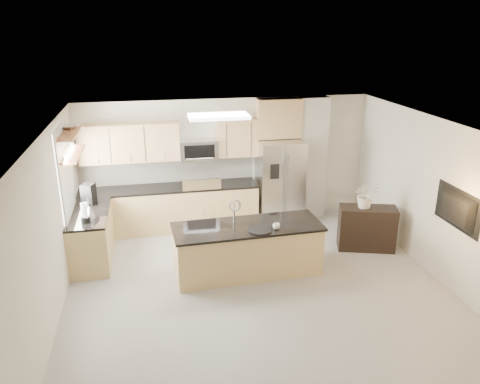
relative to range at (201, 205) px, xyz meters
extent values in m
plane|color=gray|center=(0.60, -2.92, -0.47)|extent=(6.50, 6.50, 0.00)
cube|color=white|center=(0.60, -2.92, 2.13)|extent=(6.00, 6.50, 0.02)
cube|color=silver|center=(0.60, 0.33, 0.83)|extent=(6.00, 0.02, 2.60)
cube|color=silver|center=(0.60, -6.17, 0.83)|extent=(6.00, 0.02, 2.60)
cube|color=silver|center=(-2.40, -2.92, 0.83)|extent=(0.02, 6.50, 2.60)
cube|color=silver|center=(3.60, -2.92, 0.83)|extent=(0.02, 6.50, 2.60)
cube|color=#D8B177|center=(-0.63, 0.00, -0.03)|extent=(3.55, 0.65, 0.88)
cube|color=black|center=(-0.63, 0.00, 0.43)|extent=(3.55, 0.66, 0.04)
cube|color=silver|center=(-0.63, 0.32, 0.71)|extent=(3.55, 0.02, 0.52)
cube|color=#D8B177|center=(-2.07, -1.07, -0.03)|extent=(0.65, 1.50, 0.88)
cube|color=black|center=(-2.07, -1.07, 0.43)|extent=(0.66, 1.50, 0.04)
cube|color=black|center=(0.00, 0.00, -0.02)|extent=(0.76, 0.64, 0.90)
cube|color=black|center=(0.00, 0.00, 0.44)|extent=(0.76, 0.62, 0.03)
cube|color=silver|center=(0.00, -0.30, 0.56)|extent=(0.76, 0.04, 0.22)
cube|color=tan|center=(-1.34, 0.16, 1.35)|extent=(1.92, 0.33, 0.75)
cube|color=tan|center=(0.79, 0.16, 1.35)|extent=(0.82, 0.33, 0.75)
cube|color=silver|center=(0.00, 0.13, 1.16)|extent=(0.76, 0.40, 0.40)
cube|color=black|center=(0.00, -0.07, 1.16)|extent=(0.60, 0.02, 0.28)
cube|color=silver|center=(1.66, -0.05, 0.42)|extent=(0.92, 0.75, 1.78)
cube|color=gray|center=(1.66, -0.43, 0.42)|extent=(0.02, 0.01, 1.69)
cube|color=black|center=(1.44, -0.44, 0.78)|extent=(0.18, 0.03, 0.30)
cube|color=beige|center=(2.42, 0.18, 0.83)|extent=(0.60, 0.30, 2.60)
cube|color=white|center=(-2.38, -1.07, 1.18)|extent=(0.03, 1.05, 1.55)
cube|color=white|center=(-2.37, -1.07, 1.18)|extent=(0.03, 1.15, 1.65)
cube|color=#8E5C38|center=(-2.25, -0.97, 1.48)|extent=(0.30, 1.20, 0.04)
cube|color=#8E5C38|center=(-2.25, -0.97, 1.85)|extent=(0.30, 1.20, 0.04)
cube|color=white|center=(0.20, -1.32, 2.09)|extent=(1.00, 0.50, 0.06)
cube|color=#D8B177|center=(0.54, -2.03, -0.06)|extent=(2.45, 0.94, 0.82)
cube|color=black|center=(0.54, -2.03, 0.37)|extent=(2.51, 1.00, 0.04)
cube|color=black|center=(0.36, -2.03, 0.35)|extent=(0.51, 0.37, 0.01)
cylinder|color=silver|center=(0.36, -1.83, 0.56)|extent=(0.03, 0.03, 0.34)
torus|color=silver|center=(0.36, -1.89, 0.71)|extent=(0.21, 0.03, 0.21)
cube|color=black|center=(2.92, -1.61, -0.06)|extent=(1.11, 0.71, 0.82)
imported|color=white|center=(0.98, -2.26, 0.43)|extent=(0.13, 0.13, 0.09)
cylinder|color=black|center=(0.69, -2.27, 0.40)|extent=(0.50, 0.50, 0.02)
cylinder|color=black|center=(-2.07, -1.51, 0.50)|extent=(0.15, 0.15, 0.10)
cylinder|color=silver|center=(-2.07, -1.51, 0.67)|extent=(0.11, 0.11, 0.24)
cone|color=silver|center=(-2.02, -1.30, 0.55)|extent=(0.20, 0.20, 0.21)
cylinder|color=black|center=(-2.02, -1.30, 0.67)|extent=(0.04, 0.04, 0.04)
cube|color=black|center=(-2.09, -0.66, 0.64)|extent=(0.26, 0.29, 0.38)
cylinder|color=silver|center=(-2.09, -0.72, 0.55)|extent=(0.12, 0.12, 0.14)
imported|color=silver|center=(-2.25, -0.80, 1.91)|extent=(0.50, 0.50, 0.09)
imported|color=silver|center=(2.85, -1.58, 0.72)|extent=(0.70, 0.61, 0.74)
imported|color=black|center=(3.51, -3.12, 0.88)|extent=(0.14, 1.08, 0.62)
camera|label=1|loc=(-0.97, -8.96, 3.55)|focal=35.00mm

